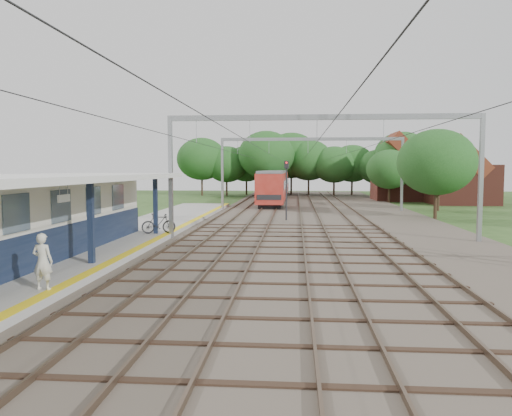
{
  "coord_description": "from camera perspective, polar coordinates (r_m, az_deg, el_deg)",
  "views": [
    {
      "loc": [
        2.05,
        -12.74,
        4.02
      ],
      "look_at": [
        -0.4,
        18.1,
        1.6
      ],
      "focal_mm": 35.0,
      "sensor_mm": 36.0,
      "label": 1
    }
  ],
  "objects": [
    {
      "name": "train",
      "position": [
        65.68,
        2.32,
        2.78
      ],
      "size": [
        2.84,
        35.36,
        3.74
      ],
      "color": "black",
      "rests_on": "ballast_bed"
    },
    {
      "name": "canopy",
      "position": [
        21.16,
        -23.15,
        3.1
      ],
      "size": [
        6.4,
        20.0,
        3.44
      ],
      "color": "#0F1A31",
      "rests_on": "platform"
    },
    {
      "name": "catenary_system",
      "position": [
        38.07,
        6.6,
        6.69
      ],
      "size": [
        17.22,
        88.0,
        7.0
      ],
      "color": "gray",
      "rests_on": "ground"
    },
    {
      "name": "signal_post",
      "position": [
        38.21,
        3.5,
        2.93
      ],
      "size": [
        0.35,
        0.3,
        4.65
      ],
      "rotation": [
        0.0,
        0.0,
        -0.17
      ],
      "color": "black",
      "rests_on": "ground"
    },
    {
      "name": "platform",
      "position": [
        28.65,
        -15.0,
        -3.39
      ],
      "size": [
        5.0,
        52.0,
        0.35
      ],
      "primitive_type": "cube",
      "color": "gray",
      "rests_on": "ground"
    },
    {
      "name": "bicycle",
      "position": [
        28.97,
        -11.07,
        -1.74
      ],
      "size": [
        1.99,
        1.15,
        1.15
      ],
      "primitive_type": "imported",
      "rotation": [
        0.0,
        0.0,
        1.91
      ],
      "color": "black",
      "rests_on": "platform"
    },
    {
      "name": "tree_band",
      "position": [
        69.89,
        6.04,
        5.18
      ],
      "size": [
        31.72,
        30.88,
        8.82
      ],
      "color": "#382619",
      "rests_on": "ground"
    },
    {
      "name": "house_near",
      "position": [
        61.73,
        22.45,
        3.18
      ],
      "size": [
        7.0,
        6.12,
        7.89
      ],
      "color": "brown",
      "rests_on": "ground"
    },
    {
      "name": "station_building",
      "position": [
        22.65,
        -24.33,
        -0.93
      ],
      "size": [
        3.41,
        18.0,
        3.4
      ],
      "color": "beige",
      "rests_on": "platform"
    },
    {
      "name": "rail_tracks",
      "position": [
        42.92,
        3.79,
        -0.68
      ],
      "size": [
        11.8,
        88.0,
        0.15
      ],
      "color": "brown",
      "rests_on": "ballast_bed"
    },
    {
      "name": "ground",
      "position": [
        13.51,
        -4.49,
        -12.84
      ],
      "size": [
        160.0,
        160.0,
        0.0
      ],
      "primitive_type": "plane",
      "color": "#2D4C1E",
      "rests_on": "ground"
    },
    {
      "name": "person",
      "position": [
        16.53,
        -23.21,
        -5.63
      ],
      "size": [
        0.66,
        0.45,
        1.74
      ],
      "primitive_type": "imported",
      "rotation": [
        0.0,
        0.0,
        3.08
      ],
      "color": "beige",
      "rests_on": "platform"
    },
    {
      "name": "yellow_stripe",
      "position": [
        27.96,
        -10.65,
        -3.14
      ],
      "size": [
        0.45,
        52.0,
        0.01
      ],
      "primitive_type": "cube",
      "color": "yellow",
      "rests_on": "platform"
    },
    {
      "name": "house_far",
      "position": [
        66.23,
        16.73,
        3.6
      ],
      "size": [
        8.0,
        6.12,
        8.66
      ],
      "color": "brown",
      "rests_on": "ground"
    },
    {
      "name": "ballast_bed",
      "position": [
        42.97,
        7.13,
        -0.86
      ],
      "size": [
        18.0,
        90.0,
        0.1
      ],
      "primitive_type": "cube",
      "color": "#473D33",
      "rests_on": "ground"
    }
  ]
}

